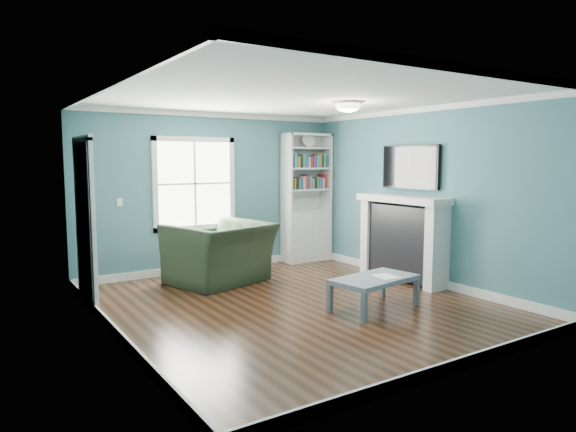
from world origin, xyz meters
TOP-DOWN VIEW (x-y plane):
  - floor at (0.00, 0.00)m, footprint 5.00×5.00m
  - room_walls at (0.00, 0.00)m, footprint 5.00×5.00m
  - trim at (0.00, 0.00)m, footprint 4.50×5.00m
  - window at (-0.30, 2.49)m, footprint 1.40×0.06m
  - bookshelf at (1.77, 2.30)m, footprint 0.90×0.35m
  - fireplace at (2.08, 0.20)m, footprint 0.44×1.58m
  - tv at (2.20, 0.20)m, footprint 0.06×1.10m
  - door at (-2.22, 1.40)m, footprint 0.12×0.98m
  - ceiling_fixture at (0.90, 0.10)m, footprint 0.38×0.38m
  - light_switch at (-1.50, 2.48)m, footprint 0.08×0.01m
  - recliner at (-0.29, 1.60)m, footprint 1.57×1.25m
  - coffee_table at (0.73, -0.66)m, footprint 1.17×0.76m
  - paper_sheet at (0.87, -0.72)m, footprint 0.28×0.33m

SIDE VIEW (x-z plane):
  - floor at x=0.00m, z-range 0.00..0.00m
  - coffee_table at x=0.73m, z-range 0.15..0.54m
  - paper_sheet at x=0.87m, z-range 0.40..0.40m
  - recliner at x=-0.29m, z-range 0.00..1.20m
  - fireplace at x=2.08m, z-range -0.01..1.29m
  - bookshelf at x=1.77m, z-range -0.23..2.08m
  - door at x=-2.22m, z-range -0.01..2.16m
  - light_switch at x=-1.50m, z-range 1.14..1.26m
  - trim at x=0.00m, z-range -0.06..2.54m
  - window at x=-0.30m, z-range 0.70..2.20m
  - room_walls at x=0.00m, z-range -0.92..4.08m
  - tv at x=2.20m, z-range 1.40..2.05m
  - ceiling_fixture at x=0.90m, z-range 2.47..2.63m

